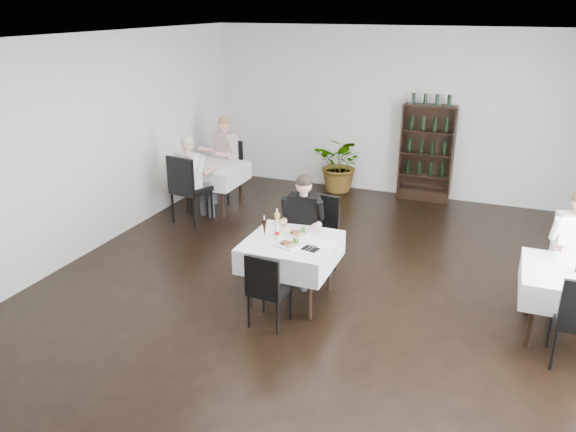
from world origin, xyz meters
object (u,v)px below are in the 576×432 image
object	(u,v)px
wine_shelf	(426,154)
potted_tree	(341,164)
main_table	(291,252)
diner_main	(302,221)

from	to	relation	value
wine_shelf	potted_tree	bearing A→B (deg)	-175.72
main_table	diner_main	bearing A→B (deg)	96.04
potted_tree	diner_main	world-z (taller)	diner_main
main_table	potted_tree	bearing A→B (deg)	98.50
main_table	diner_main	xyz separation A→B (m)	(-0.06, 0.52, 0.19)
main_table	diner_main	distance (m)	0.56
main_table	wine_shelf	bearing A→B (deg)	78.22
main_table	potted_tree	size ratio (longest dim) A/B	0.97
wine_shelf	potted_tree	size ratio (longest dim) A/B	1.64
potted_tree	main_table	bearing A→B (deg)	-81.50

